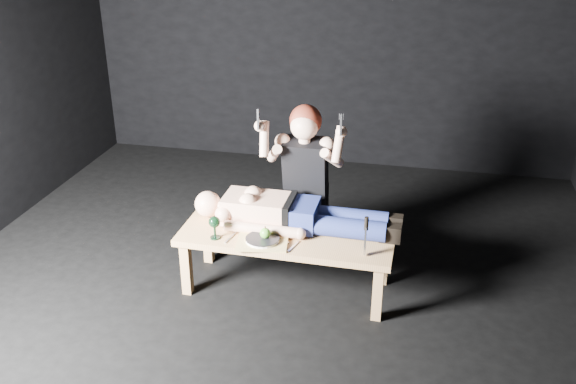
{
  "coord_description": "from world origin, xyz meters",
  "views": [
    {
      "loc": [
        0.92,
        -3.78,
        2.57
      ],
      "look_at": [
        0.09,
        0.03,
        0.75
      ],
      "focal_mm": 38.93,
      "sensor_mm": 36.0,
      "label": 1
    }
  ],
  "objects_px": {
    "carving_knife": "(366,237)",
    "kneeling_woman": "(307,179)",
    "goblet": "(215,228)",
    "table": "(287,261)",
    "serving_tray": "(262,242)",
    "lying_man": "(296,211)"
  },
  "relations": [
    {
      "from": "serving_tray",
      "to": "goblet",
      "type": "xyz_separation_m",
      "value": [
        -0.34,
        -0.0,
        0.07
      ]
    },
    {
      "from": "carving_knife",
      "to": "goblet",
      "type": "bearing_deg",
      "value": -179.77
    },
    {
      "from": "kneeling_woman",
      "to": "serving_tray",
      "type": "xyz_separation_m",
      "value": [
        -0.18,
        -0.67,
        -0.19
      ]
    },
    {
      "from": "table",
      "to": "kneeling_woman",
      "type": "distance_m",
      "value": 0.66
    },
    {
      "from": "lying_man",
      "to": "serving_tray",
      "type": "xyz_separation_m",
      "value": [
        -0.18,
        -0.3,
        -0.11
      ]
    },
    {
      "from": "goblet",
      "to": "carving_knife",
      "type": "bearing_deg",
      "value": -0.69
    },
    {
      "from": "kneeling_woman",
      "to": "carving_knife",
      "type": "height_order",
      "value": "kneeling_woman"
    },
    {
      "from": "serving_tray",
      "to": "table",
      "type": "bearing_deg",
      "value": 52.21
    },
    {
      "from": "kneeling_woman",
      "to": "goblet",
      "type": "bearing_deg",
      "value": -127.69
    },
    {
      "from": "kneeling_woman",
      "to": "serving_tray",
      "type": "height_order",
      "value": "kneeling_woman"
    },
    {
      "from": "table",
      "to": "kneeling_woman",
      "type": "height_order",
      "value": "kneeling_woman"
    },
    {
      "from": "kneeling_woman",
      "to": "goblet",
      "type": "relative_size",
      "value": 7.81
    },
    {
      "from": "table",
      "to": "lying_man",
      "type": "relative_size",
      "value": 1.06
    },
    {
      "from": "table",
      "to": "carving_knife",
      "type": "height_order",
      "value": "carving_knife"
    },
    {
      "from": "carving_knife",
      "to": "kneeling_woman",
      "type": "bearing_deg",
      "value": 127.93
    },
    {
      "from": "table",
      "to": "goblet",
      "type": "bearing_deg",
      "value": -159.12
    },
    {
      "from": "kneeling_woman",
      "to": "carving_knife",
      "type": "xyz_separation_m",
      "value": [
        0.52,
        -0.69,
        -0.06
      ]
    },
    {
      "from": "lying_man",
      "to": "carving_knife",
      "type": "distance_m",
      "value": 0.61
    },
    {
      "from": "serving_tray",
      "to": "carving_knife",
      "type": "distance_m",
      "value": 0.71
    },
    {
      "from": "kneeling_woman",
      "to": "goblet",
      "type": "distance_m",
      "value": 0.86
    },
    {
      "from": "kneeling_woman",
      "to": "carving_knife",
      "type": "relative_size",
      "value": 4.6
    },
    {
      "from": "goblet",
      "to": "carving_knife",
      "type": "relative_size",
      "value": 0.59
    }
  ]
}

